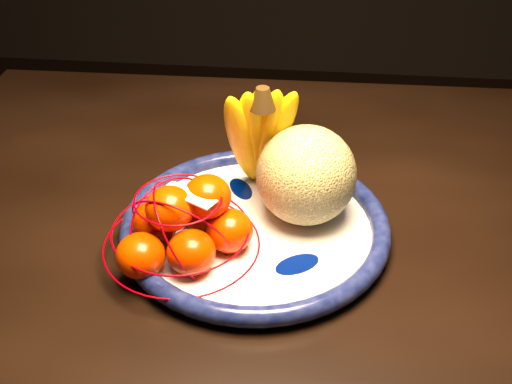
# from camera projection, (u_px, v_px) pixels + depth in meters

# --- Properties ---
(dining_table) EXTENTS (1.62, 0.99, 0.80)m
(dining_table) POSITION_uv_depth(u_px,v_px,m) (391.00, 269.00, 1.00)
(dining_table) COLOR black
(dining_table) RESTS_ON ground
(fruit_bowl) EXTENTS (0.39, 0.39, 0.03)m
(fruit_bowl) POSITION_uv_depth(u_px,v_px,m) (255.00, 227.00, 0.93)
(fruit_bowl) COLOR white
(fruit_bowl) RESTS_ON dining_table
(cantaloupe) EXTENTS (0.14, 0.14, 0.14)m
(cantaloupe) POSITION_uv_depth(u_px,v_px,m) (306.00, 175.00, 0.91)
(cantaloupe) COLOR olive
(cantaloupe) RESTS_ON fruit_bowl
(banana_bunch) EXTENTS (0.14, 0.14, 0.21)m
(banana_bunch) POSITION_uv_depth(u_px,v_px,m) (258.00, 132.00, 0.94)
(banana_bunch) COLOR yellow
(banana_bunch) RESTS_ON fruit_bowl
(mandarin_bag) EXTENTS (0.28, 0.28, 0.14)m
(mandarin_bag) POSITION_uv_depth(u_px,v_px,m) (185.00, 226.00, 0.86)
(mandarin_bag) COLOR #FF4501
(mandarin_bag) RESTS_ON fruit_bowl
(price_tag) EXTENTS (0.08, 0.05, 0.01)m
(price_tag) POSITION_uv_depth(u_px,v_px,m) (189.00, 195.00, 0.83)
(price_tag) COLOR white
(price_tag) RESTS_ON mandarin_bag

